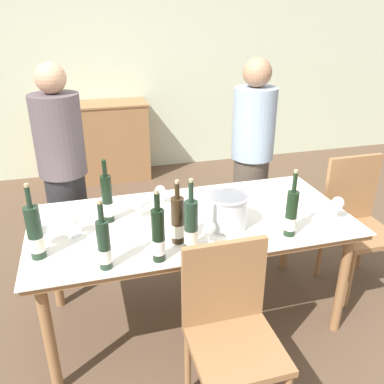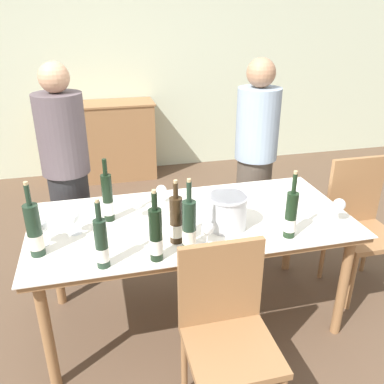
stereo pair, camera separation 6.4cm
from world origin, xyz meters
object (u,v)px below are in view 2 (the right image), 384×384
Objects in this scene: wine_bottle_0 at (34,231)px; wine_glass_3 at (339,206)px; sideboard_cabinet at (105,141)px; wine_bottle_4 at (291,216)px; wine_glass_4 at (74,218)px; wine_bottle_2 at (189,227)px; wine_glass_1 at (161,191)px; chair_right_end at (359,218)px; wine_bottle_1 at (156,236)px; wine_bottle_5 at (176,221)px; dining_table at (192,229)px; wine_glass_5 at (207,229)px; wine_glass_2 at (137,203)px; chair_near_front at (226,324)px; wine_glass_0 at (40,227)px; wine_bottle_6 at (108,199)px; person_guest_left at (255,161)px; ice_bucket at (227,211)px; wine_bottle_3 at (102,244)px.

wine_bottle_0 is 2.72× the size of wine_glass_3.
wine_bottle_4 reaches higher than sideboard_cabinet.
wine_bottle_2 is at bearing -28.51° from wine_glass_4.
chair_right_end is (1.40, -0.16, -0.29)m from wine_glass_1.
wine_bottle_1 is 2.57× the size of wine_glass_3.
sideboard_cabinet is 3.18m from wine_glass_3.
wine_bottle_2 is at bearing -60.94° from wine_bottle_5.
wine_bottle_2 reaches higher than dining_table.
wine_glass_5 is at bearing -81.87° from sideboard_cabinet.
wine_bottle_4 is at bearing -151.83° from chair_right_end.
wine_bottle_5 is 0.37m from wine_glass_2.
chair_right_end reaches higher than chair_near_front.
wine_bottle_0 is 0.10m from wine_glass_0.
sideboard_cabinet reaches higher than wine_glass_2.
sideboard_cabinet is 3.07m from wine_bottle_1.
chair_near_front is (0.14, -0.46, -0.34)m from wine_bottle_5.
wine_bottle_6 is 1.77m from chair_right_end.
wine_bottle_1 is at bearing -163.87° from wine_bottle_2.
wine_bottle_2 is 0.51m from chair_near_front.
wine_glass_5 is at bearing -24.63° from wine_glass_4.
dining_table is 13.00× the size of wine_glass_5.
chair_near_front is 0.58× the size of person_guest_left.
chair_right_end is (1.53, 0.46, -0.34)m from wine_bottle_1.
wine_glass_0 is 0.16× the size of chair_right_end.
person_guest_left is at bearing 27.72° from wine_glass_4.
dining_table is 12.61× the size of wine_glass_0.
sideboard_cabinet is at bearing 96.22° from wine_bottle_2.
wine_glass_0 reaches higher than wine_glass_2.
wine_glass_3 is at bearing -8.96° from wine_glass_4.
wine_bottle_4 is at bearing -34.24° from dining_table.
wine_bottle_5 is at bearing -23.11° from wine_glass_4.
wine_glass_4 is at bearing 44.99° from wine_bottle_0.
person_guest_left reaches higher than ice_bucket.
wine_bottle_6 reaches higher than wine_glass_4.
person_guest_left is at bearing -60.08° from sideboard_cabinet.
wine_glass_2 reaches higher than dining_table.
wine_bottle_2 is 0.93m from wine_glass_3.
wine_bottle_0 is 0.38m from wine_bottle_3.
wine_glass_2 is 1.20m from person_guest_left.
wine_bottle_6 reaches higher than wine_bottle_5.
wine_glass_1 is at bearing 31.01° from wine_bottle_0.
wine_bottle_3 is at bearing 179.82° from wine_bottle_1.
wine_glass_3 is at bearing -81.93° from person_guest_left.
wine_bottle_3 is 1.38m from wine_glass_3.
wine_bottle_0 is 2.77× the size of wine_glass_5.
wine_bottle_3 is 0.40× the size of chair_near_front.
dining_table is 0.87m from wine_glass_0.
wine_glass_3 is 1.00m from chair_near_front.
wine_glass_4 is 0.15× the size of chair_near_front.
chair_right_end is at bearing 14.45° from wine_bottle_3.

